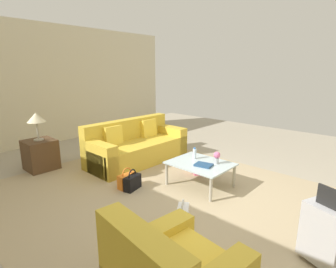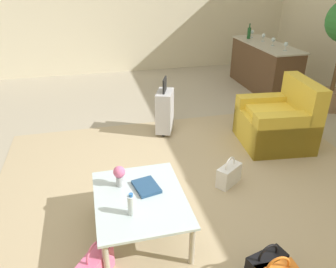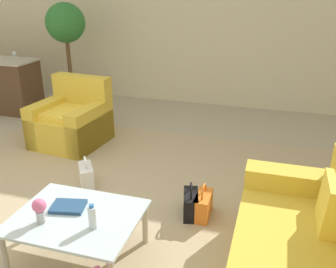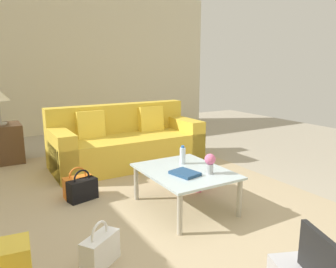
{
  "view_description": "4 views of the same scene",
  "coord_description": "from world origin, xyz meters",
  "px_view_note": "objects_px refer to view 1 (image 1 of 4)",
  "views": [
    {
      "loc": [
        -2.01,
        2.92,
        1.93
      ],
      "look_at": [
        0.83,
        -0.17,
        0.9
      ],
      "focal_mm": 28.0,
      "sensor_mm": 36.0,
      "label": 1
    },
    {
      "loc": [
        2.72,
        -0.82,
        2.23
      ],
      "look_at": [
        -0.07,
        -0.13,
        0.77
      ],
      "focal_mm": 35.0,
      "sensor_mm": 36.0,
      "label": 2
    },
    {
      "loc": [
        1.82,
        -2.7,
        2.15
      ],
      "look_at": [
        0.96,
        0.17,
        0.93
      ],
      "focal_mm": 40.0,
      "sensor_mm": 36.0,
      "label": 3
    },
    {
      "loc": [
        -2.29,
        1.29,
        1.48
      ],
      "look_at": [
        0.44,
        -0.32,
        0.81
      ],
      "focal_mm": 35.0,
      "sensor_mm": 36.0,
      "label": 4
    }
  ],
  "objects_px": {
    "handbag_orange": "(127,180)",
    "handbag_white": "(183,216)",
    "water_bottle": "(195,154)",
    "handbag_black": "(132,182)",
    "table_lamp": "(36,118)",
    "side_table": "(41,155)",
    "couch": "(135,147)",
    "handbag_pink": "(196,166)",
    "coffee_table": "(200,165)",
    "flower_vase": "(217,157)",
    "suitcase_silver": "(324,234)",
    "coffee_table_book": "(204,165)"
  },
  "relations": [
    {
      "from": "handbag_orange",
      "to": "handbag_white",
      "type": "relative_size",
      "value": 1.0
    },
    {
      "from": "handbag_orange",
      "to": "water_bottle",
      "type": "bearing_deg",
      "value": -123.67
    },
    {
      "from": "handbag_black",
      "to": "handbag_white",
      "type": "height_order",
      "value": "same"
    },
    {
      "from": "table_lamp",
      "to": "handbag_white",
      "type": "relative_size",
      "value": 1.52
    },
    {
      "from": "side_table",
      "to": "couch",
      "type": "bearing_deg",
      "value": -122.12
    },
    {
      "from": "table_lamp",
      "to": "handbag_black",
      "type": "bearing_deg",
      "value": -163.06
    },
    {
      "from": "water_bottle",
      "to": "handbag_pink",
      "type": "distance_m",
      "value": 0.55
    },
    {
      "from": "coffee_table",
      "to": "handbag_white",
      "type": "height_order",
      "value": "coffee_table"
    },
    {
      "from": "coffee_table",
      "to": "flower_vase",
      "type": "height_order",
      "value": "flower_vase"
    },
    {
      "from": "coffee_table",
      "to": "handbag_black",
      "type": "height_order",
      "value": "coffee_table"
    },
    {
      "from": "side_table",
      "to": "handbag_orange",
      "type": "relative_size",
      "value": 1.66
    },
    {
      "from": "water_bottle",
      "to": "handbag_white",
      "type": "distance_m",
      "value": 1.46
    },
    {
      "from": "side_table",
      "to": "handbag_black",
      "type": "distance_m",
      "value": 2.17
    },
    {
      "from": "flower_vase",
      "to": "handbag_black",
      "type": "bearing_deg",
      "value": 46.92
    },
    {
      "from": "flower_vase",
      "to": "coffee_table",
      "type": "bearing_deg",
      "value": 34.29
    },
    {
      "from": "suitcase_silver",
      "to": "coffee_table",
      "type": "bearing_deg",
      "value": -19.29
    },
    {
      "from": "coffee_table_book",
      "to": "side_table",
      "type": "relative_size",
      "value": 0.45
    },
    {
      "from": "side_table",
      "to": "table_lamp",
      "type": "height_order",
      "value": "table_lamp"
    },
    {
      "from": "flower_vase",
      "to": "handbag_black",
      "type": "relative_size",
      "value": 0.57
    },
    {
      "from": "flower_vase",
      "to": "suitcase_silver",
      "type": "distance_m",
      "value": 1.98
    },
    {
      "from": "suitcase_silver",
      "to": "handbag_pink",
      "type": "xyz_separation_m",
      "value": [
        2.41,
        -1.13,
        -0.23
      ]
    },
    {
      "from": "coffee_table_book",
      "to": "handbag_pink",
      "type": "distance_m",
      "value": 0.79
    },
    {
      "from": "side_table",
      "to": "handbag_black",
      "type": "relative_size",
      "value": 1.66
    },
    {
      "from": "handbag_orange",
      "to": "handbag_white",
      "type": "xyz_separation_m",
      "value": [
        -1.39,
        0.22,
        0.0
      ]
    },
    {
      "from": "coffee_table_book",
      "to": "handbag_orange",
      "type": "distance_m",
      "value": 1.3
    },
    {
      "from": "flower_vase",
      "to": "side_table",
      "type": "bearing_deg",
      "value": 28.65
    },
    {
      "from": "flower_vase",
      "to": "handbag_orange",
      "type": "height_order",
      "value": "flower_vase"
    },
    {
      "from": "coffee_table_book",
      "to": "side_table",
      "type": "height_order",
      "value": "side_table"
    },
    {
      "from": "table_lamp",
      "to": "handbag_orange",
      "type": "relative_size",
      "value": 1.52
    },
    {
      "from": "couch",
      "to": "water_bottle",
      "type": "xyz_separation_m",
      "value": [
        -1.6,
        0.0,
        0.21
      ]
    },
    {
      "from": "coffee_table_book",
      "to": "suitcase_silver",
      "type": "relative_size",
      "value": 0.32
    },
    {
      "from": "handbag_pink",
      "to": "flower_vase",
      "type": "bearing_deg",
      "value": 155.69
    },
    {
      "from": "couch",
      "to": "handbag_white",
      "type": "height_order",
      "value": "couch"
    },
    {
      "from": "suitcase_silver",
      "to": "couch",
      "type": "bearing_deg",
      "value": -11.9
    },
    {
      "from": "coffee_table",
      "to": "handbag_black",
      "type": "relative_size",
      "value": 2.79
    },
    {
      "from": "table_lamp",
      "to": "handbag_pink",
      "type": "distance_m",
      "value": 3.21
    },
    {
      "from": "couch",
      "to": "handbag_black",
      "type": "bearing_deg",
      "value": 137.52
    },
    {
      "from": "couch",
      "to": "handbag_orange",
      "type": "distance_m",
      "value": 1.37
    },
    {
      "from": "water_bottle",
      "to": "side_table",
      "type": "xyz_separation_m",
      "value": [
        2.6,
        1.6,
        -0.21
      ]
    },
    {
      "from": "suitcase_silver",
      "to": "handbag_orange",
      "type": "bearing_deg",
      "value": 3.7
    },
    {
      "from": "handbag_black",
      "to": "handbag_orange",
      "type": "distance_m",
      "value": 0.12
    },
    {
      "from": "coffee_table",
      "to": "handbag_pink",
      "type": "xyz_separation_m",
      "value": [
        0.41,
        -0.43,
        -0.24
      ]
    },
    {
      "from": "coffee_table",
      "to": "handbag_pink",
      "type": "distance_m",
      "value": 0.64
    },
    {
      "from": "water_bottle",
      "to": "couch",
      "type": "bearing_deg",
      "value": 0.0
    },
    {
      "from": "table_lamp",
      "to": "handbag_black",
      "type": "relative_size",
      "value": 1.52
    },
    {
      "from": "handbag_black",
      "to": "suitcase_silver",
      "type": "bearing_deg",
      "value": -176.42
    },
    {
      "from": "suitcase_silver",
      "to": "handbag_orange",
      "type": "relative_size",
      "value": 2.37
    },
    {
      "from": "suitcase_silver",
      "to": "handbag_black",
      "type": "relative_size",
      "value": 2.37
    },
    {
      "from": "coffee_table_book",
      "to": "handbag_orange",
      "type": "height_order",
      "value": "coffee_table_book"
    },
    {
      "from": "couch",
      "to": "coffee_table_book",
      "type": "bearing_deg",
      "value": 174.63
    }
  ]
}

